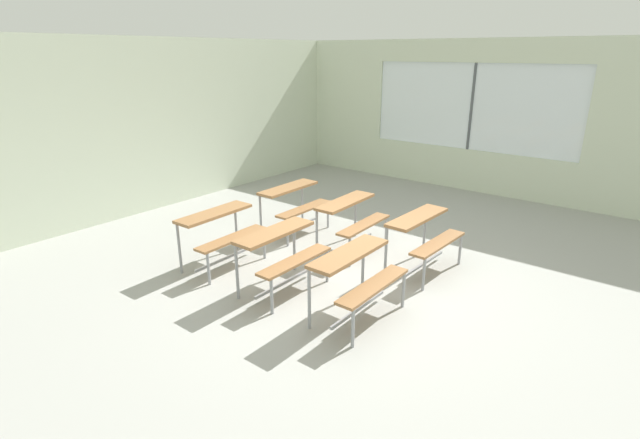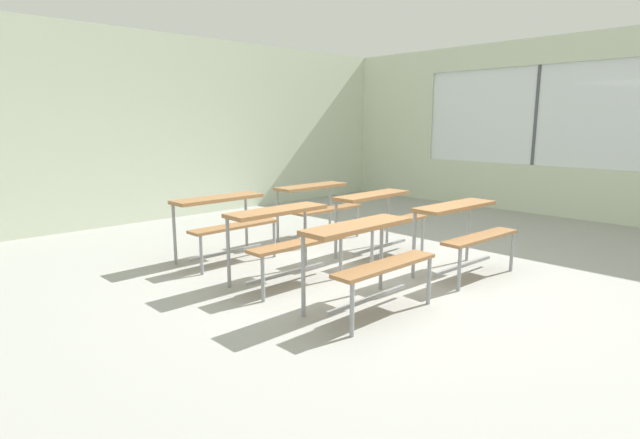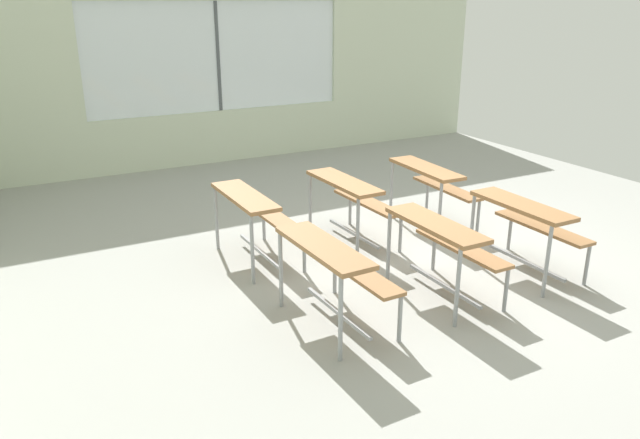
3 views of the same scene
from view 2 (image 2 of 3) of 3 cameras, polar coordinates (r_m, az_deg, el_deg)
The scene contains 9 objects.
ground at distance 5.29m, azimuth 5.21°, elevation -6.83°, with size 10.00×9.00×0.05m, color #9E9E99.
wall_back at distance 8.68m, azimuth -17.90°, elevation 9.93°, with size 10.00×0.12×3.00m, color beige.
wall_right at distance 9.35m, azimuth 26.96°, elevation 8.99°, with size 0.12×9.00×3.00m.
desk_bench_r0c0 at distance 4.25m, azimuth 5.36°, elevation -3.05°, with size 1.10×0.59×0.74m.
desk_bench_r0c1 at distance 5.45m, azimuth 16.08°, elevation -0.29°, with size 1.12×0.63×0.74m.
desk_bench_r1c0 at distance 4.97m, azimuth -4.11°, elevation -0.95°, with size 1.10×0.59×0.74m.
desk_bench_r1c1 at distance 6.06m, azimuth 6.79°, elevation 1.19°, with size 1.12×0.62×0.74m.
desk_bench_r2c0 at distance 5.86m, azimuth -10.95°, elevation 0.73°, with size 1.11×0.62×0.74m.
desk_bench_r2c1 at distance 6.85m, azimuth -0.33°, elevation 2.41°, with size 1.10×0.60×0.74m.
Camera 2 is at (-3.80, -3.30, 1.60)m, focal length 28.00 mm.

